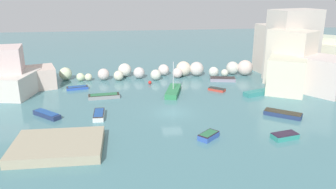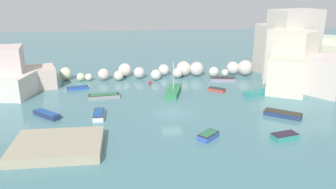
{
  "view_description": "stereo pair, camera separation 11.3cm",
  "coord_description": "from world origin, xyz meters",
  "px_view_note": "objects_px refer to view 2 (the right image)",
  "views": [
    {
      "loc": [
        -5.33,
        -39.27,
        15.27
      ],
      "look_at": [
        0.0,
        4.29,
        1.0
      ],
      "focal_mm": 36.36,
      "sensor_mm": 36.0,
      "label": 1
    },
    {
      "loc": [
        -5.22,
        -39.28,
        15.27
      ],
      "look_at": [
        0.0,
        4.29,
        1.0
      ],
      "focal_mm": 36.36,
      "sensor_mm": 36.0,
      "label": 2
    }
  ],
  "objects_px": {
    "moored_boat_4": "(73,148)",
    "moored_boat_5": "(285,136)",
    "channel_buoy": "(150,82)",
    "moored_boat_6": "(99,115)",
    "moored_boat_11": "(77,88)",
    "moored_boat_0": "(104,96)",
    "moored_boat_7": "(283,114)",
    "moored_boat_1": "(257,93)",
    "moored_boat_10": "(223,79)",
    "moored_boat_2": "(173,91)",
    "moored_boat_3": "(208,136)",
    "moored_boat_8": "(217,89)",
    "stone_dock": "(58,146)",
    "moored_boat_9": "(47,114)"
  },
  "relations": [
    {
      "from": "moored_boat_1",
      "to": "moored_boat_10",
      "type": "distance_m",
      "value": 8.4
    },
    {
      "from": "moored_boat_0",
      "to": "moored_boat_7",
      "type": "bearing_deg",
      "value": -30.0
    },
    {
      "from": "stone_dock",
      "to": "moored_boat_6",
      "type": "bearing_deg",
      "value": 68.1
    },
    {
      "from": "moored_boat_6",
      "to": "moored_boat_9",
      "type": "distance_m",
      "value": 6.32
    },
    {
      "from": "moored_boat_1",
      "to": "moored_boat_6",
      "type": "distance_m",
      "value": 22.85
    },
    {
      "from": "moored_boat_2",
      "to": "moored_boat_5",
      "type": "relative_size",
      "value": 2.09
    },
    {
      "from": "moored_boat_1",
      "to": "moored_boat_9",
      "type": "xyz_separation_m",
      "value": [
        -28.3,
        -5.1,
        -0.01
      ]
    },
    {
      "from": "moored_boat_1",
      "to": "moored_boat_9",
      "type": "height_order",
      "value": "moored_boat_1"
    },
    {
      "from": "moored_boat_0",
      "to": "moored_boat_10",
      "type": "xyz_separation_m",
      "value": [
        19.01,
        6.69,
        -0.01
      ]
    },
    {
      "from": "moored_boat_1",
      "to": "moored_boat_10",
      "type": "xyz_separation_m",
      "value": [
        -2.84,
        7.9,
        -0.02
      ]
    },
    {
      "from": "moored_boat_0",
      "to": "moored_boat_11",
      "type": "xyz_separation_m",
      "value": [
        -4.28,
        4.82,
        -0.06
      ]
    },
    {
      "from": "moored_boat_2",
      "to": "moored_boat_5",
      "type": "height_order",
      "value": "moored_boat_2"
    },
    {
      "from": "moored_boat_2",
      "to": "moored_boat_10",
      "type": "bearing_deg",
      "value": -42.15
    },
    {
      "from": "moored_boat_1",
      "to": "moored_boat_2",
      "type": "xyz_separation_m",
      "value": [
        -11.9,
        2.13,
        0.05
      ]
    },
    {
      "from": "moored_boat_7",
      "to": "moored_boat_8",
      "type": "relative_size",
      "value": 1.69
    },
    {
      "from": "stone_dock",
      "to": "channel_buoy",
      "type": "relative_size",
      "value": 15.5
    },
    {
      "from": "channel_buoy",
      "to": "moored_boat_2",
      "type": "distance_m",
      "value": 6.16
    },
    {
      "from": "stone_dock",
      "to": "moored_boat_7",
      "type": "distance_m",
      "value": 26.08
    },
    {
      "from": "moored_boat_0",
      "to": "moored_boat_8",
      "type": "relative_size",
      "value": 1.73
    },
    {
      "from": "moored_boat_7",
      "to": "moored_boat_0",
      "type": "bearing_deg",
      "value": 12.38
    },
    {
      "from": "moored_boat_0",
      "to": "moored_boat_11",
      "type": "distance_m",
      "value": 6.44
    },
    {
      "from": "moored_boat_1",
      "to": "moored_boat_5",
      "type": "xyz_separation_m",
      "value": [
        -2.47,
        -14.38,
        -0.03
      ]
    },
    {
      "from": "moored_boat_3",
      "to": "moored_boat_7",
      "type": "xyz_separation_m",
      "value": [
        10.41,
        5.02,
        -0.03
      ]
    },
    {
      "from": "moored_boat_4",
      "to": "moored_boat_5",
      "type": "relative_size",
      "value": 1.33
    },
    {
      "from": "moored_boat_9",
      "to": "moored_boat_4",
      "type": "bearing_deg",
      "value": -22.44
    },
    {
      "from": "channel_buoy",
      "to": "moored_boat_6",
      "type": "height_order",
      "value": "moored_boat_6"
    },
    {
      "from": "stone_dock",
      "to": "moored_boat_4",
      "type": "relative_size",
      "value": 2.17
    },
    {
      "from": "moored_boat_9",
      "to": "moored_boat_1",
      "type": "bearing_deg",
      "value": 52.76
    },
    {
      "from": "moored_boat_1",
      "to": "moored_boat_2",
      "type": "distance_m",
      "value": 12.09
    },
    {
      "from": "moored_boat_9",
      "to": "moored_boat_11",
      "type": "distance_m",
      "value": 11.34
    },
    {
      "from": "moored_boat_5",
      "to": "moored_boat_7",
      "type": "xyz_separation_m",
      "value": [
        2.55,
        5.98,
        0.01
      ]
    },
    {
      "from": "moored_boat_1",
      "to": "channel_buoy",
      "type": "bearing_deg",
      "value": -47.05
    },
    {
      "from": "moored_boat_1",
      "to": "moored_boat_9",
      "type": "distance_m",
      "value": 28.76
    },
    {
      "from": "channel_buoy",
      "to": "moored_boat_0",
      "type": "bearing_deg",
      "value": -137.74
    },
    {
      "from": "moored_boat_4",
      "to": "moored_boat_8",
      "type": "relative_size",
      "value": 1.51
    },
    {
      "from": "moored_boat_5",
      "to": "moored_boat_11",
      "type": "distance_m",
      "value": 31.24
    },
    {
      "from": "channel_buoy",
      "to": "moored_boat_4",
      "type": "xyz_separation_m",
      "value": [
        -8.93,
        -22.08,
        0.02
      ]
    },
    {
      "from": "moored_boat_9",
      "to": "moored_boat_10",
      "type": "distance_m",
      "value": 28.59
    },
    {
      "from": "moored_boat_11",
      "to": "moored_boat_9",
      "type": "bearing_deg",
      "value": -113.27
    },
    {
      "from": "moored_boat_6",
      "to": "moored_boat_8",
      "type": "bearing_deg",
      "value": -63.03
    },
    {
      "from": "moored_boat_3",
      "to": "moored_boat_8",
      "type": "height_order",
      "value": "moored_boat_3"
    },
    {
      "from": "channel_buoy",
      "to": "moored_boat_10",
      "type": "bearing_deg",
      "value": 1.95
    },
    {
      "from": "stone_dock",
      "to": "moored_boat_11",
      "type": "relative_size",
      "value": 2.53
    },
    {
      "from": "moored_boat_6",
      "to": "moored_boat_10",
      "type": "relative_size",
      "value": 0.79
    },
    {
      "from": "moored_boat_2",
      "to": "moored_boat_11",
      "type": "xyz_separation_m",
      "value": [
        -14.23,
        3.9,
        -0.12
      ]
    },
    {
      "from": "channel_buoy",
      "to": "moored_boat_7",
      "type": "height_order",
      "value": "moored_boat_7"
    },
    {
      "from": "moored_boat_1",
      "to": "moored_boat_11",
      "type": "height_order",
      "value": "moored_boat_1"
    },
    {
      "from": "moored_boat_10",
      "to": "stone_dock",
      "type": "bearing_deg",
      "value": -124.49
    },
    {
      "from": "moored_boat_0",
      "to": "moored_boat_1",
      "type": "bearing_deg",
      "value": -9.51
    },
    {
      "from": "moored_boat_4",
      "to": "stone_dock",
      "type": "bearing_deg",
      "value": 115.34
    }
  ]
}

